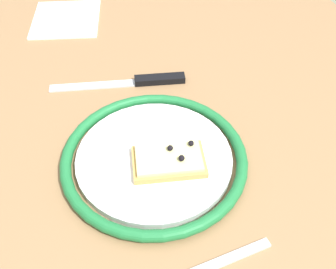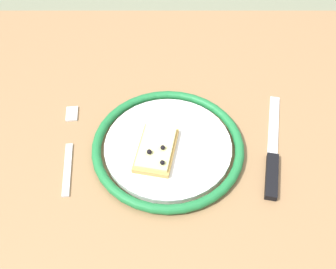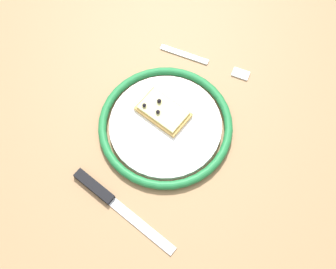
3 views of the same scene
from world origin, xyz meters
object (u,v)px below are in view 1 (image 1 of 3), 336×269
(dining_table, at_px, (182,185))
(napkin, at_px, (66,19))
(knife, at_px, (142,81))
(pizza_slice_near, at_px, (169,160))
(plate, at_px, (154,157))

(dining_table, xyz_separation_m, napkin, (0.44, 0.12, 0.08))
(dining_table, xyz_separation_m, knife, (0.18, 0.02, 0.08))
(pizza_slice_near, height_order, napkin, pizza_slice_near)
(knife, xyz_separation_m, napkin, (0.26, 0.10, -0.00))
(napkin, bearing_deg, pizza_slice_near, -169.36)
(pizza_slice_near, xyz_separation_m, napkin, (0.46, 0.09, -0.02))
(knife, height_order, napkin, knife)
(plate, bearing_deg, pizza_slice_near, -145.41)
(plate, height_order, knife, plate)
(dining_table, bearing_deg, napkin, 14.65)
(dining_table, height_order, pizza_slice_near, pizza_slice_near)
(dining_table, distance_m, knife, 0.20)
(plate, xyz_separation_m, pizza_slice_near, (-0.02, -0.02, 0.01))
(dining_table, distance_m, pizza_slice_near, 0.10)
(dining_table, distance_m, napkin, 0.46)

